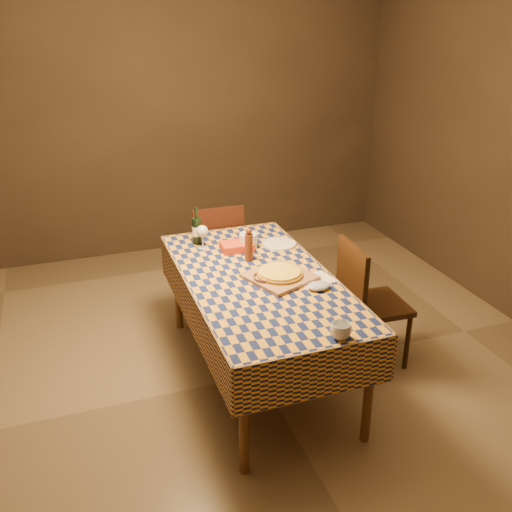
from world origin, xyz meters
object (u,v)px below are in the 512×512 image
cutting_board (280,277)px  white_plate (279,244)px  chair_far (216,250)px  wine_bottle (197,230)px  pizza (280,273)px  dining_table (259,287)px  chair_right (365,298)px  bowl (264,279)px

cutting_board → white_plate: 0.56m
chair_far → wine_bottle: bearing=-122.3°
pizza → white_plate: 0.56m
dining_table → cutting_board: 0.16m
pizza → wine_bottle: bearing=115.4°
wine_bottle → chair_far: wine_bottle is taller
chair_far → chair_right: bearing=-56.7°
white_plate → chair_right: bearing=-50.9°
dining_table → bowl: size_ratio=13.35×
chair_right → pizza: bearing=178.5°
white_plate → chair_right: chair_right is taller
pizza → chair_right: chair_right is taller
wine_bottle → chair_far: (0.24, 0.39, -0.35)m
pizza → chair_far: chair_far is taller
dining_table → chair_far: chair_far is taller
dining_table → wine_bottle: bearing=108.8°
chair_far → dining_table: bearing=-90.4°
pizza → bowl: 0.12m
wine_bottle → bowl: bearing=-72.3°
dining_table → pizza: bearing=-27.1°
bowl → chair_far: (-0.00, 1.15, -0.27)m
bowl → wine_bottle: (-0.24, 0.77, 0.08)m
dining_table → cutting_board: bearing=-27.1°
chair_right → chair_far: bearing=123.3°
wine_bottle → white_plate: size_ratio=1.13×
pizza → chair_right: (0.64, -0.02, -0.29)m
dining_table → bowl: 0.12m
white_plate → bowl: bearing=-120.6°
bowl → wine_bottle: 0.81m
wine_bottle → chair_far: size_ratio=0.30×
wine_bottle → pizza: bearing=-64.6°
cutting_board → pizza: 0.03m
bowl → wine_bottle: wine_bottle is taller
chair_far → cutting_board: bearing=-84.2°
dining_table → white_plate: bearing=54.7°
white_plate → chair_far: size_ratio=0.27×
dining_table → cutting_board: size_ratio=4.90×
bowl → white_plate: size_ratio=0.56×
dining_table → pizza: pizza is taller
dining_table → bowl: (0.01, -0.08, 0.10)m
cutting_board → white_plate: bearing=68.8°
wine_bottle → chair_far: bearing=57.7°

